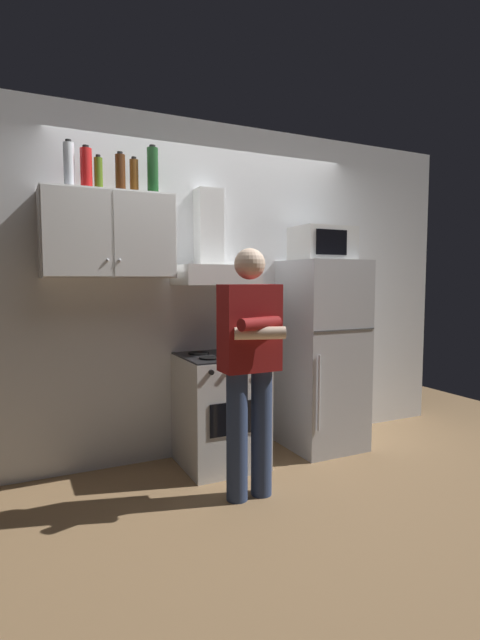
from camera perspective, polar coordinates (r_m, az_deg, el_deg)
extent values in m
plane|color=olive|center=(3.71, 0.00, -18.00)|extent=(7.00, 7.00, 0.00)
cube|color=white|center=(3.97, -3.77, 3.54)|extent=(4.80, 0.10, 2.70)
cube|color=silver|center=(3.53, -15.52, 9.72)|extent=(0.90, 0.34, 0.60)
cube|color=silver|center=(3.32, -18.85, 9.95)|extent=(0.43, 0.01, 0.58)
cube|color=silver|center=(3.41, -11.20, 9.98)|extent=(0.43, 0.01, 0.58)
sphere|color=#B2B2B7|center=(3.33, -15.55, 6.91)|extent=(0.02, 0.02, 0.02)
sphere|color=#B2B2B7|center=(3.34, -14.19, 6.93)|extent=(0.02, 0.02, 0.02)
cube|color=silver|center=(3.76, -2.38, -10.80)|extent=(0.60, 0.60, 0.85)
cube|color=black|center=(3.67, -2.40, -4.31)|extent=(0.59, 0.59, 0.01)
cube|color=black|center=(3.49, -0.36, -11.63)|extent=(0.42, 0.01, 0.24)
cylinder|color=black|center=(3.51, -3.58, -4.54)|extent=(0.16, 0.16, 0.01)
cylinder|color=black|center=(3.61, 0.25, -4.25)|extent=(0.16, 0.16, 0.01)
cylinder|color=black|center=(3.73, -4.97, -3.98)|extent=(0.16, 0.16, 0.01)
cylinder|color=black|center=(3.83, -1.33, -3.74)|extent=(0.16, 0.16, 0.01)
cylinder|color=black|center=(3.32, -3.44, -6.27)|extent=(0.04, 0.02, 0.04)
cylinder|color=black|center=(3.37, -1.39, -6.09)|extent=(0.04, 0.02, 0.04)
cylinder|color=black|center=(3.43, 0.75, -5.90)|extent=(0.04, 0.02, 0.04)
cylinder|color=black|center=(3.49, 2.68, -5.72)|extent=(0.04, 0.02, 0.04)
cube|color=white|center=(3.70, -2.93, 5.39)|extent=(0.60, 0.44, 0.15)
cube|color=white|center=(3.85, -3.78, 10.96)|extent=(0.20, 0.16, 0.60)
cube|color=silver|center=(4.14, 9.79, -4.10)|extent=(0.60, 0.60, 1.60)
cube|color=#4C4C4C|center=(3.87, 12.44, -1.19)|extent=(0.59, 0.01, 0.01)
cylinder|color=silver|center=(3.80, 9.41, -8.62)|extent=(0.02, 0.02, 0.60)
cube|color=silver|center=(4.12, 9.81, 8.96)|extent=(0.48, 0.36, 0.28)
cube|color=black|center=(3.95, 10.91, 9.13)|extent=(0.30, 0.01, 0.20)
cylinder|color=navy|center=(3.19, -0.36, -13.73)|extent=(0.14, 0.14, 0.85)
cylinder|color=navy|center=(3.26, 2.58, -13.28)|extent=(0.14, 0.14, 0.85)
cube|color=maroon|center=(3.07, 1.15, -0.94)|extent=(0.38, 0.20, 0.56)
cylinder|color=maroon|center=(2.95, 2.38, -0.41)|extent=(0.33, 0.17, 0.08)
cylinder|color=beige|center=(2.95, 2.38, -1.57)|extent=(0.33, 0.17, 0.08)
sphere|color=beige|center=(3.06, 1.16, 6.72)|extent=(0.20, 0.20, 0.20)
cylinder|color=#B7BABF|center=(3.61, 0.25, -3.35)|extent=(0.22, 0.22, 0.10)
cylinder|color=black|center=(3.55, -1.68, -2.91)|extent=(0.05, 0.01, 0.01)
cylinder|color=black|center=(3.66, 2.12, -2.66)|extent=(0.05, 0.01, 0.01)
cylinder|color=silver|center=(3.54, -19.76, 16.97)|extent=(0.07, 0.07, 0.30)
cylinder|color=black|center=(3.57, -19.84, 19.47)|extent=(0.04, 0.04, 0.02)
cylinder|color=red|center=(3.54, -17.90, 16.79)|extent=(0.08, 0.08, 0.27)
cylinder|color=black|center=(3.58, -17.97, 19.09)|extent=(0.04, 0.04, 0.02)
cylinder|color=brown|center=(3.63, -12.54, 16.35)|extent=(0.06, 0.06, 0.24)
cylinder|color=black|center=(3.65, -12.58, 18.34)|extent=(0.03, 0.03, 0.02)
cylinder|color=#4C6B19|center=(3.56, -16.56, 16.34)|extent=(0.06, 0.06, 0.22)
cylinder|color=black|center=(3.59, -16.61, 18.24)|extent=(0.03, 0.03, 0.02)
cylinder|color=#19471E|center=(3.65, -10.38, 17.05)|extent=(0.08, 0.08, 0.33)
cylinder|color=black|center=(3.69, -10.43, 19.71)|extent=(0.04, 0.04, 0.02)
cylinder|color=#47230F|center=(3.59, -14.11, 16.59)|extent=(0.07, 0.07, 0.26)
cylinder|color=black|center=(3.63, -14.16, 18.76)|extent=(0.04, 0.04, 0.02)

